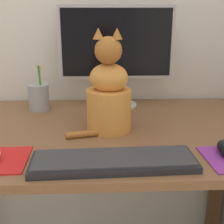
# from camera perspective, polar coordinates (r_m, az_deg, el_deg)

# --- Properties ---
(desk) EXTENTS (1.21, 0.71, 0.72)m
(desk) POSITION_cam_1_polar(r_m,az_deg,el_deg) (1.10, -2.07, -7.90)
(desk) COLOR brown
(desk) RESTS_ON ground_plane
(monitor) EXTENTS (0.46, 0.17, 0.40)m
(monitor) POSITION_cam_1_polar(r_m,az_deg,el_deg) (1.26, 0.97, 11.15)
(monitor) COLOR #B2B2B7
(monitor) RESTS_ON desk
(keyboard) EXTENTS (0.43, 0.15, 0.02)m
(keyboard) POSITION_cam_1_polar(r_m,az_deg,el_deg) (0.82, 0.52, -8.95)
(keyboard) COLOR black
(keyboard) RESTS_ON desk
(cat) EXTENTS (0.22, 0.17, 0.33)m
(cat) POSITION_cam_1_polar(r_m,az_deg,el_deg) (1.02, -0.46, 3.31)
(cat) COLOR #D6893D
(cat) RESTS_ON desk
(pen_cup) EXTENTS (0.08, 0.08, 0.18)m
(pen_cup) POSITION_cam_1_polar(r_m,az_deg,el_deg) (1.28, -13.09, 2.69)
(pen_cup) COLOR #99999E
(pen_cup) RESTS_ON desk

